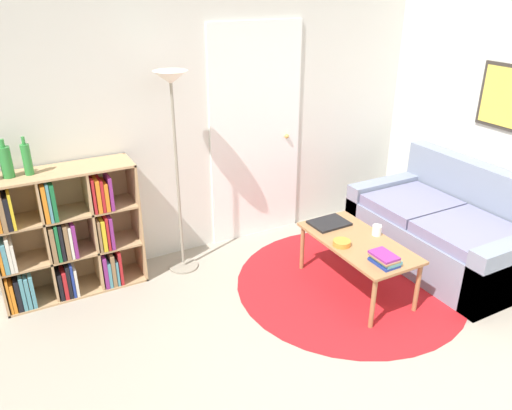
{
  "coord_description": "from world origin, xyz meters",
  "views": [
    {
      "loc": [
        -1.73,
        -1.61,
        2.35
      ],
      "look_at": [
        -0.17,
        1.29,
        0.85
      ],
      "focal_mm": 35.0,
      "sensor_mm": 36.0,
      "label": 1
    }
  ],
  "objects_px": {
    "coffee_table": "(358,246)",
    "bookshelf": "(63,236)",
    "bowl": "(342,243)",
    "bottle_middle": "(6,162)",
    "cup": "(377,230)",
    "bottle_right": "(27,159)",
    "floor_lamp": "(173,112)",
    "laptop": "(329,223)",
    "couch": "(447,231)"
  },
  "relations": [
    {
      "from": "bottle_middle",
      "to": "coffee_table",
      "type": "bearing_deg",
      "value": -24.96
    },
    {
      "from": "laptop",
      "to": "bowl",
      "type": "distance_m",
      "value": 0.37
    },
    {
      "from": "floor_lamp",
      "to": "bottle_middle",
      "type": "bearing_deg",
      "value": 174.99
    },
    {
      "from": "cup",
      "to": "bookshelf",
      "type": "bearing_deg",
      "value": 154.74
    },
    {
      "from": "couch",
      "to": "bottle_middle",
      "type": "bearing_deg",
      "value": 162.0
    },
    {
      "from": "couch",
      "to": "bowl",
      "type": "bearing_deg",
      "value": 179.65
    },
    {
      "from": "cup",
      "to": "bottle_right",
      "type": "bearing_deg",
      "value": 156.02
    },
    {
      "from": "bookshelf",
      "to": "bottle_right",
      "type": "xyz_separation_m",
      "value": [
        -0.15,
        0.0,
        0.66
      ]
    },
    {
      "from": "bookshelf",
      "to": "bottle_middle",
      "type": "relative_size",
      "value": 3.86
    },
    {
      "from": "coffee_table",
      "to": "bottle_right",
      "type": "xyz_separation_m",
      "value": [
        -2.22,
        1.09,
        0.77
      ]
    },
    {
      "from": "floor_lamp",
      "to": "couch",
      "type": "xyz_separation_m",
      "value": [
        2.16,
        -0.99,
        -1.12
      ]
    },
    {
      "from": "floor_lamp",
      "to": "cup",
      "type": "xyz_separation_m",
      "value": [
        1.33,
        -0.98,
        -0.92
      ]
    },
    {
      "from": "bookshelf",
      "to": "bottle_middle",
      "type": "distance_m",
      "value": 0.72
    },
    {
      "from": "cup",
      "to": "bottle_middle",
      "type": "distance_m",
      "value": 2.85
    },
    {
      "from": "cup",
      "to": "bowl",
      "type": "bearing_deg",
      "value": -178.95
    },
    {
      "from": "floor_lamp",
      "to": "cup",
      "type": "distance_m",
      "value": 1.88
    },
    {
      "from": "floor_lamp",
      "to": "bottle_right",
      "type": "bearing_deg",
      "value": 174.93
    },
    {
      "from": "laptop",
      "to": "bottle_middle",
      "type": "relative_size",
      "value": 1.14
    },
    {
      "from": "bookshelf",
      "to": "coffee_table",
      "type": "distance_m",
      "value": 2.34
    },
    {
      "from": "couch",
      "to": "bottle_middle",
      "type": "height_order",
      "value": "bottle_middle"
    },
    {
      "from": "bookshelf",
      "to": "floor_lamp",
      "type": "distance_m",
      "value": 1.31
    },
    {
      "from": "couch",
      "to": "bottle_right",
      "type": "bearing_deg",
      "value": 161.47
    },
    {
      "from": "floor_lamp",
      "to": "bowl",
      "type": "relative_size",
      "value": 12.32
    },
    {
      "from": "laptop",
      "to": "bookshelf",
      "type": "bearing_deg",
      "value": 160.41
    },
    {
      "from": "couch",
      "to": "cup",
      "type": "relative_size",
      "value": 18.61
    },
    {
      "from": "laptop",
      "to": "bowl",
      "type": "xyz_separation_m",
      "value": [
        -0.13,
        -0.35,
        0.01
      ]
    },
    {
      "from": "bottle_middle",
      "to": "bottle_right",
      "type": "distance_m",
      "value": 0.14
    },
    {
      "from": "coffee_table",
      "to": "laptop",
      "type": "bearing_deg",
      "value": 94.65
    },
    {
      "from": "bottle_right",
      "to": "bookshelf",
      "type": "bearing_deg",
      "value": -1.23
    },
    {
      "from": "floor_lamp",
      "to": "couch",
      "type": "bearing_deg",
      "value": -24.68
    },
    {
      "from": "cup",
      "to": "bottle_middle",
      "type": "bearing_deg",
      "value": 156.97
    },
    {
      "from": "laptop",
      "to": "floor_lamp",
      "type": "bearing_deg",
      "value": 150.08
    },
    {
      "from": "coffee_table",
      "to": "bottle_right",
      "type": "relative_size",
      "value": 3.55
    },
    {
      "from": "coffee_table",
      "to": "bookshelf",
      "type": "bearing_deg",
      "value": 152.43
    },
    {
      "from": "couch",
      "to": "bowl",
      "type": "relative_size",
      "value": 11.37
    },
    {
      "from": "bowl",
      "to": "cup",
      "type": "distance_m",
      "value": 0.36
    },
    {
      "from": "floor_lamp",
      "to": "cup",
      "type": "relative_size",
      "value": 20.17
    },
    {
      "from": "bowl",
      "to": "floor_lamp",
      "type": "bearing_deg",
      "value": 134.61
    },
    {
      "from": "bookshelf",
      "to": "coffee_table",
      "type": "height_order",
      "value": "bookshelf"
    },
    {
      "from": "bookshelf",
      "to": "laptop",
      "type": "relative_size",
      "value": 3.4
    },
    {
      "from": "coffee_table",
      "to": "floor_lamp",
      "type": "bearing_deg",
      "value": 138.83
    },
    {
      "from": "floor_lamp",
      "to": "bottle_right",
      "type": "relative_size",
      "value": 6.03
    },
    {
      "from": "coffee_table",
      "to": "bowl",
      "type": "height_order",
      "value": "bowl"
    },
    {
      "from": "cup",
      "to": "bottle_right",
      "type": "distance_m",
      "value": 2.73
    },
    {
      "from": "bowl",
      "to": "bottle_middle",
      "type": "xyz_separation_m",
      "value": [
        -2.19,
        1.09,
        0.7
      ]
    },
    {
      "from": "bookshelf",
      "to": "cup",
      "type": "relative_size",
      "value": 12.83
    },
    {
      "from": "bottle_middle",
      "to": "bowl",
      "type": "bearing_deg",
      "value": -26.44
    },
    {
      "from": "couch",
      "to": "bowl",
      "type": "distance_m",
      "value": 1.2
    },
    {
      "from": "bookshelf",
      "to": "coffee_table",
      "type": "bearing_deg",
      "value": -27.57
    },
    {
      "from": "bowl",
      "to": "bottle_middle",
      "type": "bearing_deg",
      "value": 153.56
    }
  ]
}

